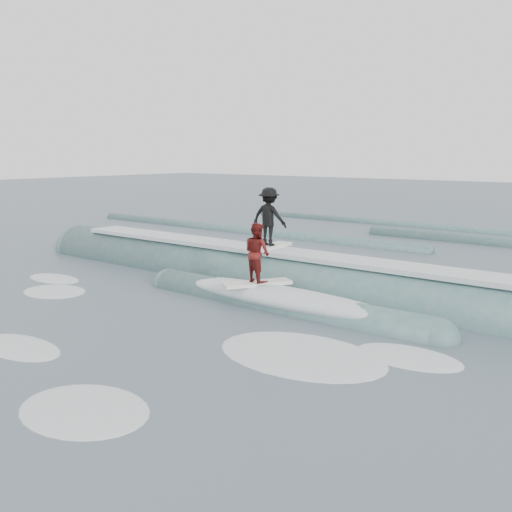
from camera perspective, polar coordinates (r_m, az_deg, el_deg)
The scene contains 6 objects.
ground at distance 15.15m, azimuth -9.56°, elevation -6.24°, with size 160.00×160.00×0.00m, color #435361.
breaking_wave at distance 18.39m, azimuth 1.96°, elevation -3.03°, with size 23.57×3.90×2.24m.
surfer_black at distance 18.55m, azimuth 1.32°, elevation 3.77°, with size 1.30×2.02×1.99m.
surfer_red at distance 16.20m, azimuth 0.10°, elevation 0.02°, with size 1.51×1.99×1.80m.
whitewater at distance 13.74m, azimuth -9.69°, elevation -7.98°, with size 14.75×7.37×0.10m.
far_swells at distance 29.80m, azimuth 16.10°, elevation 1.62°, with size 39.12×8.65×0.80m.
Camera 1 is at (10.84, -9.69, 4.26)m, focal length 40.00 mm.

